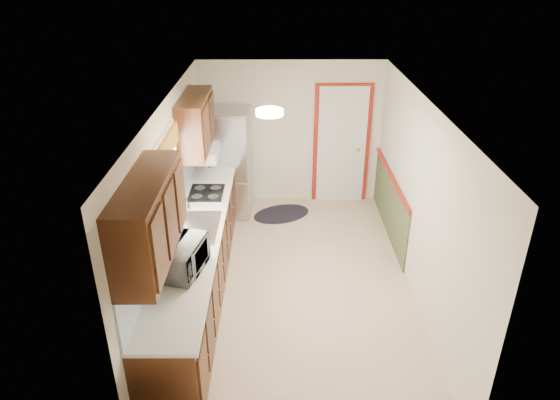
{
  "coord_description": "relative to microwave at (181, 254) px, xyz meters",
  "views": [
    {
      "loc": [
        -0.21,
        -5.4,
        3.9
      ],
      "look_at": [
        -0.19,
        0.12,
        1.15
      ],
      "focal_mm": 32.0,
      "sensor_mm": 36.0,
      "label": 1
    }
  ],
  "objects": [
    {
      "name": "rug",
      "position": [
        1.05,
        3.0,
        -1.14
      ],
      "size": [
        1.13,
        0.96,
        0.01
      ],
      "primitive_type": "ellipsoid",
      "rotation": [
        0.0,
        0.0,
        0.44
      ],
      "color": "black",
      "rests_on": "ground"
    },
    {
      "name": "cooktop",
      "position": [
        0.01,
        1.85,
        -0.19
      ],
      "size": [
        0.46,
        0.55,
        0.02
      ],
      "primitive_type": "cube",
      "color": "black",
      "rests_on": "kitchen_run"
    },
    {
      "name": "room_shell",
      "position": [
        1.2,
        1.1,
        0.06
      ],
      "size": [
        3.2,
        5.2,
        2.52
      ],
      "color": "beige",
      "rests_on": "ground"
    },
    {
      "name": "back_wall_trim",
      "position": [
        2.19,
        3.31,
        -0.25
      ],
      "size": [
        1.12,
        2.3,
        2.08
      ],
      "color": "maroon",
      "rests_on": "ground"
    },
    {
      "name": "refrigerator",
      "position": [
        0.18,
        3.14,
        -0.27
      ],
      "size": [
        0.77,
        0.75,
        1.74
      ],
      "rotation": [
        0.0,
        0.0,
        -0.07
      ],
      "color": "#B7B7BC",
      "rests_on": "ground"
    },
    {
      "name": "ceiling_fixture",
      "position": [
        0.9,
        0.9,
        1.22
      ],
      "size": [
        0.3,
        0.3,
        0.06
      ],
      "primitive_type": "cylinder",
      "color": "#FFD88C",
      "rests_on": "room_shell"
    },
    {
      "name": "kitchen_run",
      "position": [
        -0.04,
        0.81,
        -0.33
      ],
      "size": [
        0.63,
        4.0,
        2.2
      ],
      "color": "#3A1C0D",
      "rests_on": "ground"
    },
    {
      "name": "microwave",
      "position": [
        0.0,
        0.0,
        0.0
      ],
      "size": [
        0.45,
        0.66,
        0.41
      ],
      "primitive_type": "imported",
      "rotation": [
        0.0,
        0.0,
        1.35
      ],
      "color": "white",
      "rests_on": "kitchen_run"
    }
  ]
}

